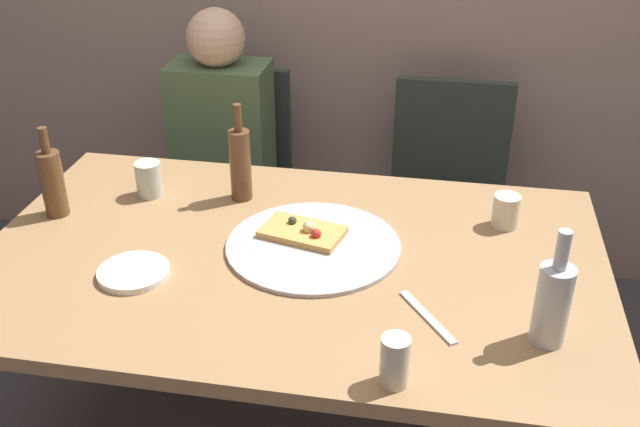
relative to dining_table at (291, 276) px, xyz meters
The scene contains 14 objects.
dining_table is the anchor object (origin of this frame).
pizza_tray 0.10m from the dining_table, 41.27° to the left, with size 0.47×0.47×0.01m, color #ADADB2.
pizza_slice_last 0.13m from the dining_table, 78.90° to the left, with size 0.24×0.18×0.05m.
wine_bottle 0.40m from the dining_table, 126.36° to the left, with size 0.06×0.06×0.30m.
beer_bottle 0.74m from the dining_table, behind, with size 0.07×0.07×0.27m.
water_bottle 0.70m from the dining_table, 21.25° to the right, with size 0.08×0.08×0.28m.
tumbler_near 0.56m from the dining_table, 54.82° to the right, with size 0.06×0.06×0.11m, color beige.
tumbler_far 0.63m from the dining_table, 24.67° to the left, with size 0.08×0.08×0.09m, color beige.
wine_glass 0.57m from the dining_table, 152.41° to the left, with size 0.08×0.08×0.11m, color #B7C6BC.
plate_stack 0.41m from the dining_table, 155.86° to the right, with size 0.18×0.18×0.02m, color white.
table_knife 0.43m from the dining_table, 29.72° to the right, with size 0.22×0.02×0.01m, color #B7B7BC.
chair_left 1.03m from the dining_table, 116.18° to the left, with size 0.44×0.44×0.90m.
chair_right 1.01m from the dining_table, 66.28° to the left, with size 0.44×0.44×0.90m.
guest_in_sweater 0.89m from the dining_table, 120.50° to the left, with size 0.36×0.56×1.17m.
Camera 1 is at (0.37, -1.61, 1.79)m, focal length 41.51 mm.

